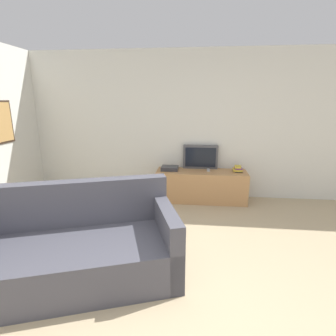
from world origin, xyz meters
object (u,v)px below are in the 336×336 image
Objects in this scene: television at (200,157)px; book_stack at (238,169)px; remote_on_stand at (208,170)px; couch at (72,250)px; tv_stand at (201,186)px; set_top_box at (170,168)px.

television reaches higher than book_stack.
book_stack reaches higher than remote_on_stand.
television is at bearing 167.14° from book_stack.
couch is at bearing -117.61° from television.
set_top_box reaches higher than tv_stand.
television is 0.28× the size of couch.
tv_stand is 0.52m from television.
remote_on_stand is (0.12, 0.04, 0.28)m from tv_stand.
book_stack is (1.93, 2.31, 0.29)m from couch.
couch is (-1.31, -2.26, 0.03)m from tv_stand.
book_stack is at bearing -12.86° from television.
couch is 10.58× the size of book_stack.
television reaches higher than remote_on_stand.
television is 0.69m from book_stack.
tv_stand is at bearing -159.91° from remote_on_stand.
set_top_box reaches higher than remote_on_stand.
couch is at bearing -120.08° from tv_stand.
book_stack is (0.63, 0.05, 0.32)m from tv_stand.
book_stack reaches higher than set_top_box.
tv_stand is at bearing 40.92° from couch.
television reaches higher than couch.
remote_on_stand is at bearing -47.58° from television.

